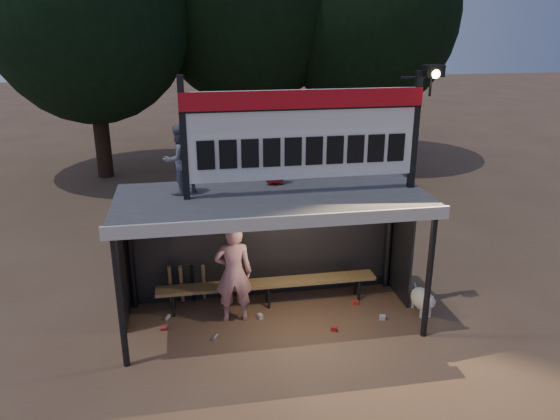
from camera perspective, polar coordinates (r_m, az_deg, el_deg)
The scene contains 11 objects.
ground at distance 9.74m, azimuth -0.77°, elevation -11.46°, with size 80.00×80.00×0.00m, color brown.
player at distance 9.39m, azimuth -4.88°, elevation -6.59°, with size 0.65×0.43×1.78m, color silver.
child_a at distance 8.81m, azimuth -10.51°, elevation 5.22°, with size 0.55×0.43×1.13m, color slate.
child_b at distance 9.22m, azimuth -0.57°, elevation 5.23°, with size 0.41×0.26×0.83m, color #AF1D1B.
dugout_shelter at distance 9.15m, azimuth -1.06°, elevation -0.71°, with size 5.10×2.08×2.32m.
scoreboard_assembly at distance 8.61m, azimuth 2.84°, elevation 8.20°, with size 4.10×0.27×1.99m.
bench at distance 10.00m, azimuth -1.29°, elevation -7.72°, with size 4.00×0.35×0.48m.
tree_right at distance 19.78m, azimuth 9.24°, elevation 19.81°, with size 6.08×6.08×8.72m.
dog at distance 10.13m, azimuth 14.72°, elevation -9.03°, with size 0.36×0.81×0.49m.
bats at distance 10.16m, azimuth -9.68°, elevation -7.59°, with size 0.67×0.35×0.84m.
litter at distance 9.66m, azimuth -0.82°, elevation -11.47°, with size 3.88×1.00×0.08m.
Camera 1 is at (-1.31, -8.24, 5.01)m, focal length 35.00 mm.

